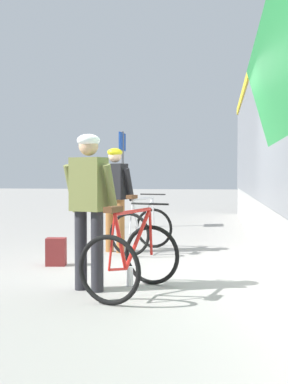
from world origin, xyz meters
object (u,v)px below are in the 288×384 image
Objects in this scene: bicycle_near_silver at (142,228)px; platform_sign_post at (122,163)px; cyclist_far_in_olive at (89,197)px; backpack_on_platform at (56,252)px; bicycle_far_red at (132,258)px; cyclist_near_in_dark at (115,190)px; water_bottle_near_the_bikes at (130,276)px.

bicycle_near_silver is 4.13m from platform_sign_post.
cyclist_far_in_olive is 1.85m from backpack_on_platform.
bicycle_near_silver is 2.93m from bicycle_far_red.
cyclist_near_in_dark is at bearing -80.37° from platform_sign_post.
backpack_on_platform is 0.17× the size of platform_sign_post.
backpack_on_platform is at bearing -125.73° from bicycle_near_silver.
bicycle_near_silver is (0.45, 0.10, -0.65)m from cyclist_near_in_dark.
bicycle_far_red is 6.96m from platform_sign_post.
cyclist_far_in_olive is 2.90m from bicycle_near_silver.
platform_sign_post is at bearing 82.23° from backpack_on_platform.
cyclist_near_in_dark is 2.99m from bicycle_far_red.
water_bottle_near_the_bikes is 0.09× the size of platform_sign_post.
cyclist_far_in_olive is 7.90× the size of water_bottle_near_the_bikes.
cyclist_far_in_olive is 6.70m from platform_sign_post.
bicycle_far_red is at bearing -77.72° from platform_sign_post.
cyclist_far_in_olive is 1.43× the size of bicycle_far_red.
bicycle_near_silver and bicycle_far_red have the same top height.
cyclist_near_in_dark is 1.43× the size of bicycle_far_red.
backpack_on_platform is at bearing -89.13° from platform_sign_post.
cyclist_near_in_dark is at bearing -168.04° from bicycle_near_silver.
cyclist_far_in_olive is 1.07m from water_bottle_near_the_bikes.
water_bottle_near_the_bikes is (0.25, -2.51, -0.29)m from bicycle_near_silver.
water_bottle_near_the_bikes is at bearing 36.42° from cyclist_far_in_olive.
cyclist_near_in_dark is at bearing 96.15° from cyclist_far_in_olive.
water_bottle_near_the_bikes is (1.28, -1.08, -0.09)m from backpack_on_platform.
cyclist_far_in_olive reaches higher than backpack_on_platform.
cyclist_near_in_dark is at bearing 106.21° from water_bottle_near_the_bikes.
water_bottle_near_the_bikes is at bearing -77.80° from platform_sign_post.
cyclist_far_in_olive is at bearing -93.18° from bicycle_near_silver.
backpack_on_platform is 1.79× the size of water_bottle_near_the_bikes.
cyclist_far_in_olive is at bearing -143.58° from water_bottle_near_the_bikes.
water_bottle_near_the_bikes is (0.41, 0.30, -0.94)m from cyclist_far_in_olive.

